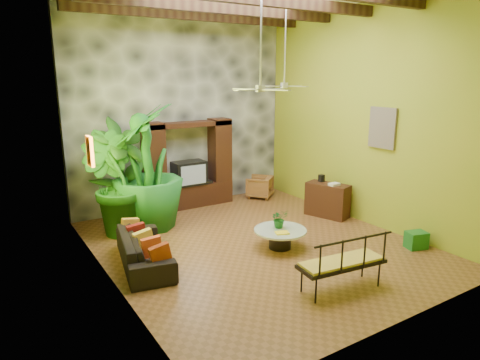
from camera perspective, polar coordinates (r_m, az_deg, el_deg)
ground at (r=9.04m, az=2.08°, el=-8.53°), size 7.00×7.00×0.00m
back_wall at (r=11.45m, az=-7.87°, el=9.03°), size 6.00×0.02×5.00m
left_wall at (r=7.16m, az=-18.08°, el=5.62°), size 0.02×7.00×5.00m
right_wall at (r=10.40m, az=16.13°, el=8.14°), size 0.02×7.00×5.00m
stone_accent_wall at (r=11.39m, az=-7.74°, el=9.01°), size 5.98×0.10×4.98m
entertainment_center at (r=11.35m, az=-6.85°, el=1.18°), size 2.40×0.55×2.30m
ceiling_fan_front at (r=7.91m, az=2.75°, el=13.56°), size 1.28×1.28×1.86m
ceiling_fan_back at (r=10.27m, az=5.95°, el=13.58°), size 1.28×1.28×1.86m
wall_art_mask at (r=8.19m, az=-19.38°, el=3.64°), size 0.06×0.32×0.55m
wall_art_painting at (r=10.00m, az=18.46°, el=6.61°), size 0.06×0.70×0.90m
sofa at (r=8.19m, az=-12.63°, el=-9.05°), size 1.18×2.17×0.60m
wicker_armchair at (r=12.28m, az=2.64°, el=-0.90°), size 0.95×0.95×0.62m
tall_plant_a at (r=10.11m, az=-15.40°, el=0.91°), size 1.57×1.33×2.52m
tall_plant_b at (r=9.62m, az=-16.59°, el=-0.53°), size 1.62×1.59×2.29m
tall_plant_c at (r=9.80m, az=-12.32°, el=1.67°), size 2.02×2.02×2.85m
coffee_table at (r=8.79m, az=5.37°, el=-7.44°), size 1.07×1.07×0.40m
centerpiece_plant at (r=8.79m, az=5.28°, el=-5.13°), size 0.39×0.35×0.38m
yellow_tray at (r=8.52m, az=5.63°, el=-7.02°), size 0.31×0.26×0.03m
iron_bench at (r=7.20m, az=13.87°, el=-10.36°), size 1.54×0.71×0.57m
side_console at (r=10.83m, az=11.58°, el=-2.63°), size 0.78×1.14×0.83m
green_bin at (r=9.48m, az=22.44°, el=-7.40°), size 0.47×0.40×0.35m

